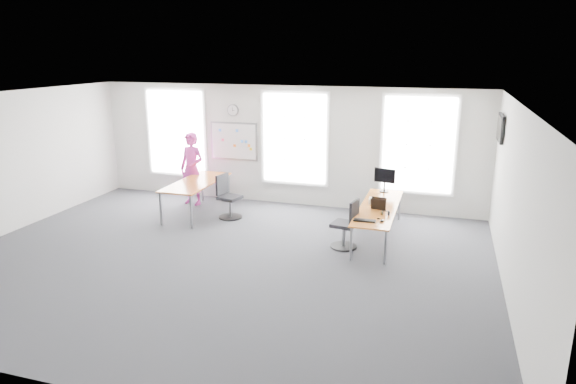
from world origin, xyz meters
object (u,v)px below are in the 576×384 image
(person, at_px, (192,169))
(headphones, at_px, (385,213))
(keyboard, at_px, (365,221))
(desk_left, at_px, (196,184))
(chair_left, at_px, (228,199))
(monitor, at_px, (385,178))
(desk_right, at_px, (379,209))
(chair_right, at_px, (347,227))

(person, bearing_deg, headphones, -8.31)
(person, height_order, keyboard, person)
(desk_left, bearing_deg, chair_left, -4.14)
(desk_left, distance_m, monitor, 4.44)
(keyboard, xyz_separation_m, monitor, (0.09, 2.22, 0.32))
(keyboard, bearing_deg, desk_left, 160.17)
(keyboard, bearing_deg, person, 154.39)
(keyboard, height_order, headphones, headphones)
(desk_right, relative_size, chair_left, 2.74)
(headphones, bearing_deg, desk_right, 116.93)
(desk_right, xyz_separation_m, chair_right, (-0.52, -0.74, -0.20))
(desk_left, distance_m, chair_right, 4.05)
(desk_left, height_order, monitor, monitor)
(chair_right, xyz_separation_m, keyboard, (0.39, -0.28, 0.26))
(keyboard, bearing_deg, chair_left, 156.92)
(chair_right, bearing_deg, desk_left, -96.00)
(person, bearing_deg, desk_right, -3.10)
(desk_right, relative_size, keyboard, 6.71)
(desk_right, bearing_deg, chair_left, 174.31)
(headphones, bearing_deg, chair_left, 173.69)
(keyboard, bearing_deg, chair_right, 142.64)
(desk_right, bearing_deg, chair_right, -125.16)
(desk_right, xyz_separation_m, monitor, (-0.04, 1.20, 0.38))
(chair_left, height_order, headphones, chair_left)
(monitor, bearing_deg, headphones, -68.18)
(person, distance_m, headphones, 5.34)
(chair_right, bearing_deg, chair_left, -99.20)
(keyboard, xyz_separation_m, headphones, (0.33, 0.48, 0.04))
(desk_right, height_order, desk_left, desk_left)
(desk_left, relative_size, monitor, 3.98)
(person, relative_size, keyboard, 4.38)
(headphones, height_order, monitor, monitor)
(chair_right, distance_m, chair_left, 3.23)
(chair_right, bearing_deg, desk_right, 155.44)
(chair_right, bearing_deg, monitor, 176.63)
(person, relative_size, headphones, 10.90)
(headphones, bearing_deg, person, 168.87)
(desk_right, bearing_deg, desk_left, 174.60)
(desk_left, relative_size, headphones, 12.97)
(desk_right, bearing_deg, monitor, 91.82)
(desk_right, bearing_deg, keyboard, -97.39)
(desk_left, height_order, headphones, desk_left)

